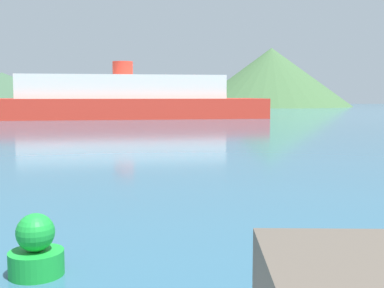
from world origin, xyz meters
name	(u,v)px	position (x,y,z in m)	size (l,w,h in m)	color
ferry_distant	(123,99)	(5.11, 55.76, 2.14)	(33.33, 14.30, 6.45)	red
buoy_marker	(36,250)	(-4.94, 7.78, 0.38)	(0.81, 0.81, 0.93)	green
hill_central	(2,91)	(-10.15, 100.28, 3.47)	(34.03, 34.03, 6.94)	#38563D
hill_east	(72,91)	(3.70, 110.40, 3.47)	(26.95, 26.95, 6.94)	#4C6647
hill_far_east	(271,77)	(48.26, 101.84, 6.75)	(36.91, 36.91, 13.51)	#3D6038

